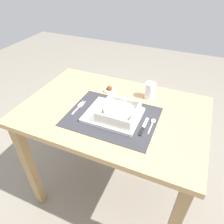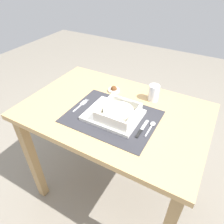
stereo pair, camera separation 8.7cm
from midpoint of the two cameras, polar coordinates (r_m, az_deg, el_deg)
name	(u,v)px [view 1 (the left image)]	position (r m, az deg, el deg)	size (l,w,h in m)	color
ground_plane	(113,189)	(1.65, -1.46, -20.59)	(6.00, 6.00, 0.00)	gray
dining_table	(113,126)	(1.16, -1.94, -3.99)	(0.97, 0.65, 0.75)	tan
placemat	(112,116)	(1.04, -2.39, -1.32)	(0.45, 0.34, 0.00)	#2D2D33
serving_plate	(113,115)	(1.03, -2.03, -0.85)	(0.27, 0.22, 0.02)	white
porridge_bowl	(119,112)	(1.00, -0.59, -0.22)	(0.18, 0.18, 0.06)	white
fork	(79,106)	(1.12, -11.22, 1.47)	(0.02, 0.13, 0.00)	silver
spoon	(153,122)	(1.00, 8.79, -2.95)	(0.02, 0.11, 0.01)	silver
butter_knife	(143,128)	(0.97, 6.14, -4.40)	(0.01, 0.14, 0.01)	black
drinking_glass	(150,91)	(1.17, 8.36, 5.64)	(0.06, 0.06, 0.09)	white
condiment_saucer	(109,90)	(1.23, -2.75, 6.15)	(0.07, 0.07, 0.04)	white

